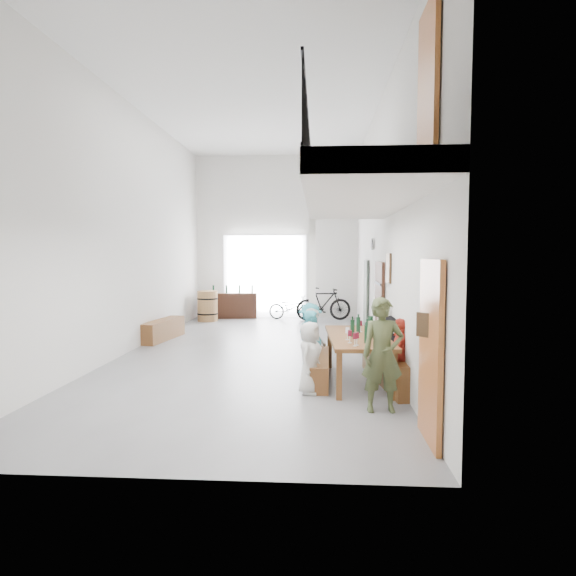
# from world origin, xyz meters

# --- Properties ---
(floor) EXTENTS (12.00, 12.00, 0.00)m
(floor) POSITION_xyz_m (0.00, 0.00, 0.00)
(floor) COLOR slate
(floor) RESTS_ON ground
(room_walls) EXTENTS (12.00, 12.00, 12.00)m
(room_walls) POSITION_xyz_m (0.00, 0.00, 3.55)
(room_walls) COLOR silver
(room_walls) RESTS_ON ground
(gateway_portal) EXTENTS (2.80, 0.08, 2.80)m
(gateway_portal) POSITION_xyz_m (-0.40, 5.94, 1.40)
(gateway_portal) COLOR white
(gateway_portal) RESTS_ON ground
(right_wall_decor) EXTENTS (0.07, 8.28, 5.07)m
(right_wall_decor) POSITION_xyz_m (2.70, -1.87, 1.74)
(right_wall_decor) COLOR #AD5A28
(right_wall_decor) RESTS_ON ground
(balcony) EXTENTS (1.52, 5.62, 4.00)m
(balcony) POSITION_xyz_m (1.98, -3.13, 2.96)
(balcony) COLOR white
(balcony) RESTS_ON ground
(tasting_table) EXTENTS (1.07, 2.39, 0.79)m
(tasting_table) POSITION_xyz_m (2.09, -2.34, 0.71)
(tasting_table) COLOR brown
(tasting_table) RESTS_ON ground
(bench_inner) EXTENTS (0.33, 1.84, 0.42)m
(bench_inner) POSITION_xyz_m (1.46, -2.28, 0.21)
(bench_inner) COLOR brown
(bench_inner) RESTS_ON ground
(bench_wall) EXTENTS (0.60, 2.30, 0.52)m
(bench_wall) POSITION_xyz_m (2.57, -2.38, 0.26)
(bench_wall) COLOR brown
(bench_wall) RESTS_ON ground
(tableware) EXTENTS (0.55, 1.41, 0.35)m
(tableware) POSITION_xyz_m (2.12, -2.69, 0.93)
(tableware) COLOR #10321B
(tableware) RESTS_ON tasting_table
(side_bench) EXTENTS (0.65, 1.83, 0.50)m
(side_bench) POSITION_xyz_m (-2.50, 1.43, 0.25)
(side_bench) COLOR brown
(side_bench) RESTS_ON ground
(oak_barrel) EXTENTS (0.66, 0.66, 0.98)m
(oak_barrel) POSITION_xyz_m (-2.14, 4.85, 0.49)
(oak_barrel) COLOR olive
(oak_barrel) RESTS_ON ground
(serving_counter) EXTENTS (1.64, 0.66, 0.84)m
(serving_counter) POSITION_xyz_m (-1.46, 5.65, 0.42)
(serving_counter) COLOR #391D11
(serving_counter) RESTS_ON ground
(counter_bottles) EXTENTS (1.34, 0.26, 0.28)m
(counter_bottles) POSITION_xyz_m (-1.46, 5.65, 0.98)
(counter_bottles) COLOR #10321B
(counter_bottles) RESTS_ON serving_counter
(guest_left_a) EXTENTS (0.52, 0.63, 1.12)m
(guest_left_a) POSITION_xyz_m (1.30, -3.05, 0.56)
(guest_left_a) COLOR silver
(guest_left_a) RESTS_ON ground
(guest_left_b) EXTENTS (0.42, 0.52, 1.23)m
(guest_left_b) POSITION_xyz_m (1.33, -2.50, 0.61)
(guest_left_b) COLOR teal
(guest_left_b) RESTS_ON ground
(guest_left_c) EXTENTS (0.63, 0.71, 1.20)m
(guest_left_c) POSITION_xyz_m (1.32, -1.93, 0.60)
(guest_left_c) COLOR silver
(guest_left_c) RESTS_ON ground
(guest_left_d) EXTENTS (0.75, 0.92, 1.24)m
(guest_left_d) POSITION_xyz_m (1.27, -1.40, 0.62)
(guest_left_d) COLOR teal
(guest_left_d) RESTS_ON ground
(guest_right_a) EXTENTS (0.54, 0.74, 1.17)m
(guest_right_a) POSITION_xyz_m (2.69, -2.94, 0.59)
(guest_right_a) COLOR red
(guest_right_a) RESTS_ON ground
(guest_right_b) EXTENTS (0.66, 1.08, 1.11)m
(guest_right_b) POSITION_xyz_m (2.62, -2.17, 0.56)
(guest_right_b) COLOR black
(guest_right_b) RESTS_ON ground
(guest_right_c) EXTENTS (0.51, 0.68, 1.26)m
(guest_right_c) POSITION_xyz_m (2.65, -1.58, 0.63)
(guest_right_c) COLOR silver
(guest_right_c) RESTS_ON ground
(host_standing) EXTENTS (0.60, 0.43, 1.57)m
(host_standing) POSITION_xyz_m (2.30, -3.85, 0.78)
(host_standing) COLOR #3E4828
(host_standing) RESTS_ON ground
(potted_plant) EXTENTS (0.45, 0.42, 0.41)m
(potted_plant) POSITION_xyz_m (2.45, 0.60, 0.20)
(potted_plant) COLOR #165119
(potted_plant) RESTS_ON ground
(bicycle_near) EXTENTS (1.61, 0.87, 0.80)m
(bicycle_near) POSITION_xyz_m (0.53, 5.34, 0.40)
(bicycle_near) COLOR black
(bicycle_near) RESTS_ON ground
(bicycle_far) EXTENTS (1.88, 0.84, 1.09)m
(bicycle_far) POSITION_xyz_m (1.60, 5.25, 0.54)
(bicycle_far) COLOR black
(bicycle_far) RESTS_ON ground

